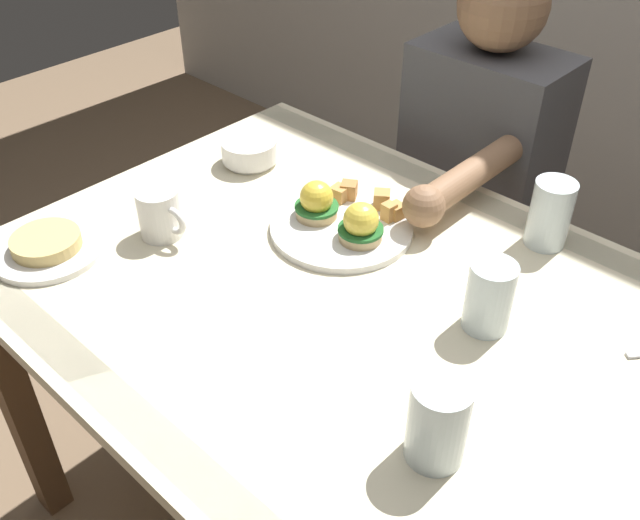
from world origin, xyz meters
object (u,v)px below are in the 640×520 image
fruit_bowl (249,151)px  coffee_mug (160,212)px  eggs_benedict_plate (342,220)px  water_glass_far (489,301)px  water_glass_extra (437,426)px  diner_person (472,178)px  water_glass_near (549,218)px  side_plate (47,246)px  dining_table (339,335)px

fruit_bowl → coffee_mug: 0.30m
eggs_benedict_plate → water_glass_far: 0.34m
water_glass_far → water_glass_extra: water_glass_extra is taller
eggs_benedict_plate → fruit_bowl: bearing=170.4°
water_glass_far → diner_person: size_ratio=0.10×
coffee_mug → water_glass_far: water_glass_far is taller
water_glass_near → water_glass_far: size_ratio=1.07×
side_plate → water_glass_extra: bearing=8.7°
fruit_bowl → water_glass_near: water_glass_near is taller
water_glass_extra → eggs_benedict_plate: bearing=145.1°
dining_table → water_glass_extra: water_glass_extra is taller
water_glass_near → diner_person: diner_person is taller
diner_person → eggs_benedict_plate: bearing=-89.5°
coffee_mug → diner_person: bearing=71.8°
coffee_mug → water_glass_extra: 0.67m
water_glass_far → dining_table: bearing=-157.7°
eggs_benedict_plate → water_glass_far: (0.34, -0.04, 0.03)m
water_glass_near → side_plate: water_glass_near is taller
water_glass_far → diner_person: (-0.34, 0.51, -0.14)m
diner_person → water_glass_extra: bearing=-60.6°
water_glass_extra → fruit_bowl: bearing=154.7°
eggs_benedict_plate → water_glass_far: water_glass_far is taller
dining_table → water_glass_extra: 0.39m
water_glass_far → water_glass_extra: bearing=-71.3°
eggs_benedict_plate → water_glass_extra: (0.43, -0.30, 0.03)m
coffee_mug → side_plate: 0.21m
dining_table → water_glass_near: (0.18, 0.36, 0.16)m
water_glass_far → side_plate: (-0.68, -0.38, -0.04)m
coffee_mug → side_plate: size_ratio=0.56×
fruit_bowl → water_glass_far: (0.66, -0.09, 0.02)m
eggs_benedict_plate → fruit_bowl: eggs_benedict_plate is taller
dining_table → eggs_benedict_plate: eggs_benedict_plate is taller
water_glass_near → water_glass_far: water_glass_near is taller
eggs_benedict_plate → side_plate: 0.54m
fruit_bowl → water_glass_extra: size_ratio=0.94×
coffee_mug → side_plate: coffee_mug is taller
dining_table → diner_person: (-0.12, 0.60, 0.02)m
dining_table → eggs_benedict_plate: size_ratio=4.44×
eggs_benedict_plate → coffee_mug: coffee_mug is taller
fruit_bowl → water_glass_far: 0.66m
water_glass_extra → water_glass_near: bearing=103.9°
coffee_mug → water_glass_near: water_glass_near is taller
fruit_bowl → diner_person: 0.53m
eggs_benedict_plate → water_glass_near: water_glass_near is taller
side_plate → diner_person: size_ratio=0.18×
coffee_mug → water_glass_far: (0.58, 0.20, 0.00)m
fruit_bowl → dining_table: bearing=-23.5°
eggs_benedict_plate → water_glass_extra: water_glass_extra is taller
water_glass_extra → water_glass_far: bearing=108.7°
water_glass_far → eggs_benedict_plate: bearing=173.2°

